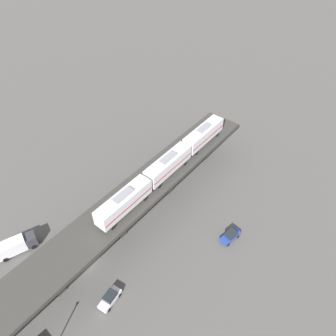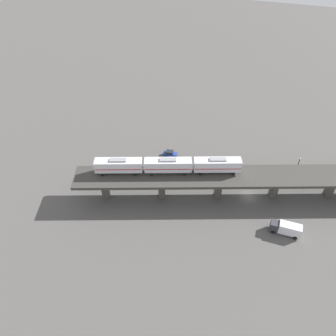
% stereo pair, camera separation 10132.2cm
% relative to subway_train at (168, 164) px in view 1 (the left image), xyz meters
% --- Properties ---
extents(ground_plane, '(400.00, 400.00, 0.00)m').
position_rel_subway_train_xyz_m(ground_plane, '(-6.09, 21.02, -10.12)').
color(ground_plane, '#514F4C').
extents(elevated_viaduct, '(39.10, 89.40, 7.58)m').
position_rel_subway_train_xyz_m(elevated_viaduct, '(-6.03, 20.85, -3.61)').
color(elevated_viaduct, '#393733').
rests_on(elevated_viaduct, ground).
extents(subway_train, '(15.25, 35.95, 4.45)m').
position_rel_subway_train_xyz_m(subway_train, '(0.00, 0.00, 0.00)').
color(subway_train, silver).
rests_on(subway_train, elevated_viaduct).
extents(street_car_blue, '(2.46, 4.62, 1.89)m').
position_rel_subway_train_xyz_m(street_car_blue, '(-15.47, -4.74, -9.18)').
color(street_car_blue, '#233D93').
rests_on(street_car_blue, ground).
extents(street_car_white, '(3.63, 4.73, 1.89)m').
position_rel_subway_train_xyz_m(street_car_white, '(-14.61, 20.42, -9.18)').
color(street_car_white, silver).
rests_on(street_car_white, ground).
extents(delivery_truck, '(2.42, 7.20, 3.20)m').
position_rel_subway_train_xyz_m(delivery_truck, '(3.54, 31.30, -8.36)').
color(delivery_truck, '#333338').
rests_on(delivery_truck, ground).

